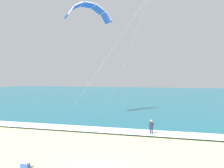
# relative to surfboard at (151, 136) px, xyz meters

# --- Properties ---
(sea) EXTENTS (200.00, 120.00, 0.20)m
(sea) POSITION_rel_surfboard_xyz_m (-1.77, 59.48, 0.07)
(sea) COLOR #146075
(sea) RESTS_ON ground
(surf_foam) EXTENTS (200.00, 2.84, 0.04)m
(surf_foam) POSITION_rel_surfboard_xyz_m (-1.77, 0.48, 0.19)
(surf_foam) COLOR white
(surf_foam) RESTS_ON sea
(surfboard) EXTENTS (0.60, 1.44, 0.09)m
(surfboard) POSITION_rel_surfboard_xyz_m (0.00, 0.00, 0.00)
(surfboard) COLOR #E04C38
(surfboard) RESTS_ON ground
(kitesurfer) EXTENTS (0.55, 0.55, 1.69)m
(kitesurfer) POSITION_rel_surfboard_xyz_m (0.00, 0.02, 0.91)
(kitesurfer) COLOR #191E38
(kitesurfer) RESTS_ON ground
(kite_primary) EXTENTS (13.21, 11.31, 15.86)m
(kite_primary) POSITION_rel_surfboard_xyz_m (-10.51, 8.51, 15.92)
(kite_primary) COLOR blue
(cooler_box) EXTENTS (0.58, 0.38, 0.40)m
(cooler_box) POSITION_rel_surfboard_xyz_m (-6.77, -12.04, 0.18)
(cooler_box) COLOR #2D51B2
(cooler_box) RESTS_ON ground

